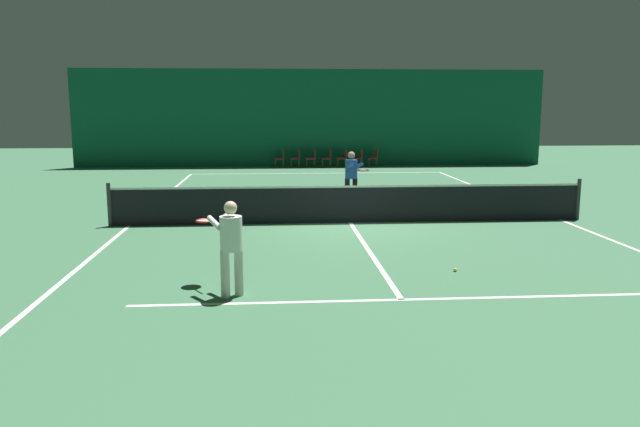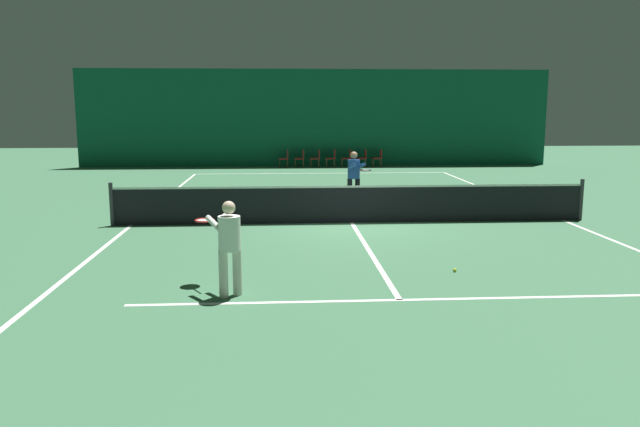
% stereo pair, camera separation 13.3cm
% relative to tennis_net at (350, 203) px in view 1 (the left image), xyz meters
% --- Properties ---
extents(ground_plane, '(60.00, 60.00, 0.00)m').
position_rel_tennis_net_xyz_m(ground_plane, '(0.00, 0.00, -0.51)').
color(ground_plane, '#3D704C').
extents(backdrop_curtain, '(23.00, 0.12, 4.70)m').
position_rel_tennis_net_xyz_m(backdrop_curtain, '(0.00, 15.32, 1.84)').
color(backdrop_curtain, '#0F5138').
rests_on(backdrop_curtain, ground).
extents(court_line_baseline_far, '(11.00, 0.10, 0.00)m').
position_rel_tennis_net_xyz_m(court_line_baseline_far, '(0.00, 11.90, -0.51)').
color(court_line_baseline_far, white).
rests_on(court_line_baseline_far, ground).
extents(court_line_service_far, '(8.25, 0.10, 0.00)m').
position_rel_tennis_net_xyz_m(court_line_service_far, '(0.00, 6.40, -0.51)').
color(court_line_service_far, white).
rests_on(court_line_service_far, ground).
extents(court_line_service_near, '(8.25, 0.10, 0.00)m').
position_rel_tennis_net_xyz_m(court_line_service_near, '(0.00, -6.40, -0.51)').
color(court_line_service_near, white).
rests_on(court_line_service_near, ground).
extents(court_line_sideline_left, '(0.10, 23.80, 0.00)m').
position_rel_tennis_net_xyz_m(court_line_sideline_left, '(-5.50, 0.00, -0.51)').
color(court_line_sideline_left, white).
rests_on(court_line_sideline_left, ground).
extents(court_line_sideline_right, '(0.10, 23.80, 0.00)m').
position_rel_tennis_net_xyz_m(court_line_sideline_right, '(5.50, 0.00, -0.51)').
color(court_line_sideline_right, white).
rests_on(court_line_sideline_right, ground).
extents(court_line_centre, '(0.10, 12.80, 0.00)m').
position_rel_tennis_net_xyz_m(court_line_centre, '(0.00, 0.00, -0.51)').
color(court_line_centre, white).
rests_on(court_line_centre, ground).
extents(tennis_net, '(12.00, 0.10, 1.07)m').
position_rel_tennis_net_xyz_m(tennis_net, '(0.00, 0.00, 0.00)').
color(tennis_net, black).
rests_on(tennis_net, ground).
extents(player_near, '(0.93, 1.27, 1.50)m').
position_rel_tennis_net_xyz_m(player_near, '(-2.61, -5.99, 0.36)').
color(player_near, beige).
rests_on(player_near, ground).
extents(player_far, '(0.64, 1.36, 1.58)m').
position_rel_tennis_net_xyz_m(player_far, '(0.42, 3.04, 0.41)').
color(player_far, black).
rests_on(player_far, ground).
extents(courtside_chair_0, '(0.44, 0.44, 0.84)m').
position_rel_tennis_net_xyz_m(courtside_chair_0, '(-1.56, 14.77, -0.03)').
color(courtside_chair_0, brown).
rests_on(courtside_chair_0, ground).
extents(courtside_chair_1, '(0.44, 0.44, 0.84)m').
position_rel_tennis_net_xyz_m(courtside_chair_1, '(-0.80, 14.77, -0.03)').
color(courtside_chair_1, brown).
rests_on(courtside_chair_1, ground).
extents(courtside_chair_2, '(0.44, 0.44, 0.84)m').
position_rel_tennis_net_xyz_m(courtside_chair_2, '(-0.04, 14.77, -0.03)').
color(courtside_chair_2, brown).
rests_on(courtside_chair_2, ground).
extents(courtside_chair_3, '(0.44, 0.44, 0.84)m').
position_rel_tennis_net_xyz_m(courtside_chair_3, '(0.72, 14.77, -0.03)').
color(courtside_chair_3, brown).
rests_on(courtside_chair_3, ground).
extents(courtside_chair_4, '(0.44, 0.44, 0.84)m').
position_rel_tennis_net_xyz_m(courtside_chair_4, '(1.48, 14.77, -0.03)').
color(courtside_chair_4, brown).
rests_on(courtside_chair_4, ground).
extents(courtside_chair_5, '(0.44, 0.44, 0.84)m').
position_rel_tennis_net_xyz_m(courtside_chair_5, '(2.24, 14.77, -0.03)').
color(courtside_chair_5, brown).
rests_on(courtside_chair_5, ground).
extents(courtside_chair_6, '(0.44, 0.44, 0.84)m').
position_rel_tennis_net_xyz_m(courtside_chair_6, '(3.00, 14.77, -0.03)').
color(courtside_chair_6, brown).
rests_on(courtside_chair_6, ground).
extents(tennis_ball, '(0.07, 0.07, 0.07)m').
position_rel_tennis_net_xyz_m(tennis_ball, '(1.29, -4.84, -0.48)').
color(tennis_ball, '#D1DB33').
rests_on(tennis_ball, ground).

